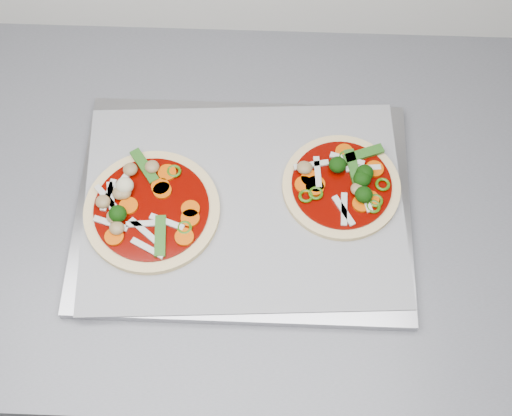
{
  "coord_description": "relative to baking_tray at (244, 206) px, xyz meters",
  "views": [
    {
      "loc": [
        -0.4,
        0.84,
        1.77
      ],
      "look_at": [
        -0.41,
        1.27,
        0.93
      ],
      "focal_mm": 50.0,
      "sensor_mm": 36.0,
      "label": 1
    }
  ],
  "objects": [
    {
      "name": "base_cabinet",
      "position": [
        0.43,
        0.02,
        -0.48
      ],
      "size": [
        3.6,
        0.6,
        0.86
      ],
      "primitive_type": "cube",
      "color": "silver",
      "rests_on": "ground"
    },
    {
      "name": "pizza_right",
      "position": [
        0.13,
        0.03,
        0.02
      ],
      "size": [
        0.17,
        0.17,
        0.03
      ],
      "rotation": [
        0.0,
        0.0,
        0.07
      ],
      "color": "#E7D181",
      "rests_on": "parchment"
    },
    {
      "name": "parchment",
      "position": [
        0.0,
        0.0,
        0.01
      ],
      "size": [
        0.45,
        0.34,
        0.0
      ],
      "primitive_type": "cube",
      "rotation": [
        0.0,
        0.0,
        0.06
      ],
      "color": "gray",
      "rests_on": "baking_tray"
    },
    {
      "name": "pizza_left",
      "position": [
        -0.13,
        -0.02,
        0.02
      ],
      "size": [
        0.23,
        0.23,
        0.03
      ],
      "rotation": [
        0.0,
        0.0,
        -0.29
      ],
      "color": "#E7D181",
      "rests_on": "parchment"
    },
    {
      "name": "baking_tray",
      "position": [
        0.0,
        0.0,
        0.0
      ],
      "size": [
        0.45,
        0.33,
        0.01
      ],
      "primitive_type": "cube",
      "rotation": [
        0.0,
        0.0,
        -0.0
      ],
      "color": "#949398",
      "rests_on": "countertop"
    }
  ]
}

